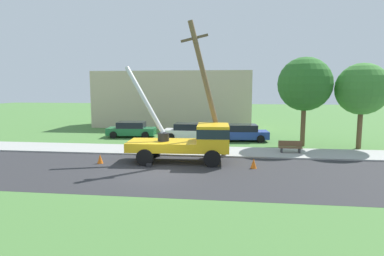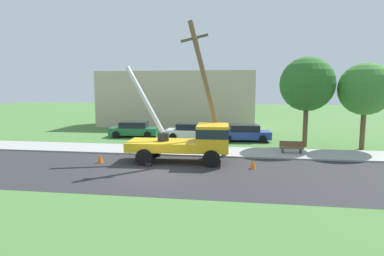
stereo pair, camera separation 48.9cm
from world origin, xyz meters
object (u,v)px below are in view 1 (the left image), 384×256
utility_truck (192,140)px  roadside_tree_far (362,89)px  park_bench (290,147)px  parked_sedan_blue (242,133)px  leaning_utility_pole (207,89)px  traffic_cone_curbside (215,155)px  traffic_cone_ahead (254,164)px  parked_sedan_green (131,129)px  parked_sedan_white (189,131)px  roadside_tree_near (305,84)px  traffic_cone_behind (100,159)px

utility_truck → roadside_tree_far: bearing=26.5°
park_bench → roadside_tree_far: roadside_tree_far is taller
parked_sedan_blue → roadside_tree_far: 9.75m
utility_truck → leaning_utility_pole: 3.41m
traffic_cone_curbside → parked_sedan_blue: bearing=75.6°
park_bench → traffic_cone_ahead: bearing=-121.9°
roadside_tree_far → parked_sedan_green: bearing=169.9°
roadside_tree_far → utility_truck: bearing=-153.5°
traffic_cone_ahead → parked_sedan_white: parked_sedan_white is taller
utility_truck → parked_sedan_blue: bearing=68.6°
leaning_utility_pole → roadside_tree_near: (7.11, 5.32, 0.34)m
traffic_cone_ahead → utility_truck: bearing=162.8°
traffic_cone_curbside → park_bench: bearing=24.5°
park_bench → roadside_tree_far: bearing=25.9°
utility_truck → parked_sedan_green: utility_truck is taller
utility_truck → roadside_tree_near: (7.95, 6.51, 3.43)m
utility_truck → park_bench: 7.34m
parked_sedan_blue → roadside_tree_far: bearing=-15.7°
traffic_cone_ahead → traffic_cone_behind: size_ratio=1.00×
traffic_cone_behind → roadside_tree_far: roadside_tree_far is taller
leaning_utility_pole → roadside_tree_far: bearing=23.3°
traffic_cone_behind → parked_sedan_white: size_ratio=0.13×
parked_sedan_blue → roadside_tree_near: 6.50m
traffic_cone_ahead → parked_sedan_green: 14.86m
leaning_utility_pole → parked_sedan_blue: bearing=71.2°
park_bench → parked_sedan_white: bearing=145.5°
parked_sedan_green → roadside_tree_near: (14.80, -2.79, 4.12)m
leaning_utility_pole → parked_sedan_green: size_ratio=1.93×
traffic_cone_ahead → roadside_tree_far: 11.67m
parked_sedan_green → traffic_cone_ahead: bearing=-44.7°
roadside_tree_near → roadside_tree_far: size_ratio=1.08×
traffic_cone_behind → parked_sedan_green: 10.50m
parked_sedan_white → roadside_tree_far: (13.33, -2.74, 3.75)m
parked_sedan_green → parked_sedan_blue: (10.14, -0.90, 0.00)m
traffic_cone_ahead → parked_sedan_blue: 9.57m
parked_sedan_blue → roadside_tree_near: size_ratio=0.66×
leaning_utility_pole → park_bench: (5.65, 2.12, -4.03)m
utility_truck → parked_sedan_green: size_ratio=1.52×
roadside_tree_near → utility_truck: bearing=-140.7°
utility_truck → roadside_tree_far: size_ratio=1.08×
traffic_cone_ahead → park_bench: size_ratio=0.35×
roadside_tree_near → traffic_cone_behind: bearing=-150.5°
utility_truck → traffic_cone_ahead: 4.04m
traffic_cone_curbside → roadside_tree_far: size_ratio=0.09×
leaning_utility_pole → parked_sedan_white: size_ratio=1.98×
leaning_utility_pole → park_bench: size_ratio=5.47×
traffic_cone_curbside → park_bench: 5.61m
leaning_utility_pole → roadside_tree_far: 12.10m
traffic_cone_curbside → parked_sedan_green: bearing=134.7°
utility_truck → traffic_cone_ahead: (3.70, -1.15, -1.13)m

